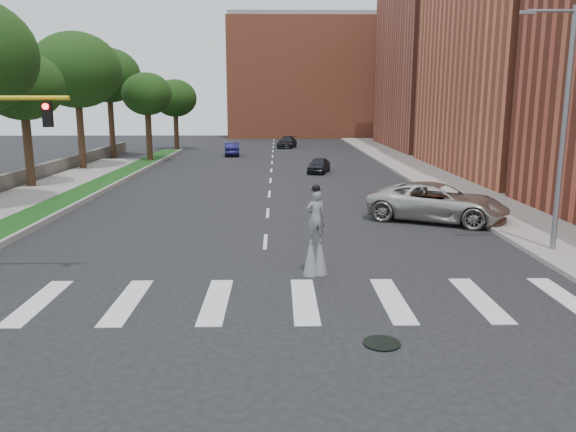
# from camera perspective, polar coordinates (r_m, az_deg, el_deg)

# --- Properties ---
(ground_plane) EXTENTS (160.00, 160.00, 0.00)m
(ground_plane) POSITION_cam_1_polar(r_m,az_deg,el_deg) (15.60, -2.94, -9.89)
(ground_plane) COLOR black
(ground_plane) RESTS_ON ground
(grass_median) EXTENTS (2.00, 60.00, 0.25)m
(grass_median) POSITION_cam_1_polar(r_m,az_deg,el_deg) (36.96, -20.05, 2.24)
(grass_median) COLOR #113C11
(grass_median) RESTS_ON ground
(median_curb) EXTENTS (0.20, 60.00, 0.28)m
(median_curb) POSITION_cam_1_polar(r_m,az_deg,el_deg) (36.63, -18.50, 2.29)
(median_curb) COLOR gray
(median_curb) RESTS_ON ground
(sidewalk_right) EXTENTS (5.00, 90.00, 0.18)m
(sidewalk_right) POSITION_cam_1_polar(r_m,az_deg,el_deg) (41.66, 15.68, 3.46)
(sidewalk_right) COLOR gray
(sidewalk_right) RESTS_ON ground
(stone_wall) EXTENTS (0.50, 56.00, 1.10)m
(stone_wall) POSITION_cam_1_polar(r_m,az_deg,el_deg) (40.82, -26.52, 3.15)
(stone_wall) COLOR #56514A
(stone_wall) RESTS_ON ground
(manhole) EXTENTS (0.90, 0.90, 0.04)m
(manhole) POSITION_cam_1_polar(r_m,az_deg,el_deg) (13.97, 9.50, -12.63)
(manhole) COLOR black
(manhole) RESTS_ON ground
(building_mid) EXTENTS (16.00, 22.00, 24.00)m
(building_mid) POSITION_cam_1_polar(r_m,az_deg,el_deg) (49.81, 25.80, 17.80)
(building_mid) COLOR #C35D3D
(building_mid) RESTS_ON ground
(building_far) EXTENTS (16.00, 22.00, 20.00)m
(building_far) POSITION_cam_1_polar(r_m,az_deg,el_deg) (71.92, 16.87, 14.60)
(building_far) COLOR #9E4C3A
(building_far) RESTS_ON ground
(building_backdrop) EXTENTS (26.00, 14.00, 18.00)m
(building_backdrop) POSITION_cam_1_polar(r_m,az_deg,el_deg) (92.72, 2.38, 13.69)
(building_backdrop) COLOR #C35D3D
(building_backdrop) RESTS_ON ground
(streetlight) EXTENTS (2.05, 0.20, 9.00)m
(streetlight) POSITION_cam_1_polar(r_m,az_deg,el_deg) (23.00, 26.07, 8.43)
(streetlight) COLOR slate
(streetlight) RESTS_ON ground
(stilt_performer) EXTENTS (0.83, 0.61, 3.06)m
(stilt_performer) POSITION_cam_1_polar(r_m,az_deg,el_deg) (18.60, 2.81, -2.36)
(stilt_performer) COLOR #362315
(stilt_performer) RESTS_ON ground
(suv_crossing) EXTENTS (7.26, 5.66, 1.83)m
(suv_crossing) POSITION_cam_1_polar(r_m,az_deg,el_deg) (27.97, 14.94, 1.37)
(suv_crossing) COLOR #B5B2AB
(suv_crossing) RESTS_ON ground
(car_near) EXTENTS (2.33, 3.81, 1.21)m
(car_near) POSITION_cam_1_polar(r_m,az_deg,el_deg) (45.31, 3.15, 5.17)
(car_near) COLOR black
(car_near) RESTS_ON ground
(car_mid) EXTENTS (1.85, 4.31, 1.38)m
(car_mid) POSITION_cam_1_polar(r_m,az_deg,el_deg) (59.81, -5.72, 6.79)
(car_mid) COLOR #161449
(car_mid) RESTS_ON ground
(car_far) EXTENTS (2.84, 4.93, 1.34)m
(car_far) POSITION_cam_1_polar(r_m,az_deg,el_deg) (69.43, -0.10, 7.50)
(car_far) COLOR black
(car_far) RESTS_ON ground
(tree_3) EXTENTS (5.16, 5.16, 8.83)m
(tree_3) POSITION_cam_1_polar(r_m,az_deg,el_deg) (40.58, -25.37, 11.78)
(tree_3) COLOR #362315
(tree_3) RESTS_ON ground
(tree_4) EXTENTS (7.16, 7.16, 11.17)m
(tree_4) POSITION_cam_1_polar(r_m,az_deg,el_deg) (49.96, -20.72, 13.66)
(tree_4) COLOR #362315
(tree_4) RESTS_ON ground
(tree_5) EXTENTS (6.24, 6.24, 10.80)m
(tree_5) POSITION_cam_1_polar(r_m,az_deg,el_deg) (59.65, -17.77, 13.41)
(tree_5) COLOR #362315
(tree_5) RESTS_ON ground
(tree_6) EXTENTS (4.56, 4.56, 8.24)m
(tree_6) POSITION_cam_1_polar(r_m,az_deg,el_deg) (54.15, -14.14, 11.86)
(tree_6) COLOR #362315
(tree_6) RESTS_ON ground
(tree_7) EXTENTS (5.04, 5.04, 8.11)m
(tree_7) POSITION_cam_1_polar(r_m,az_deg,el_deg) (67.50, -11.41, 11.62)
(tree_7) COLOR #362315
(tree_7) RESTS_ON ground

